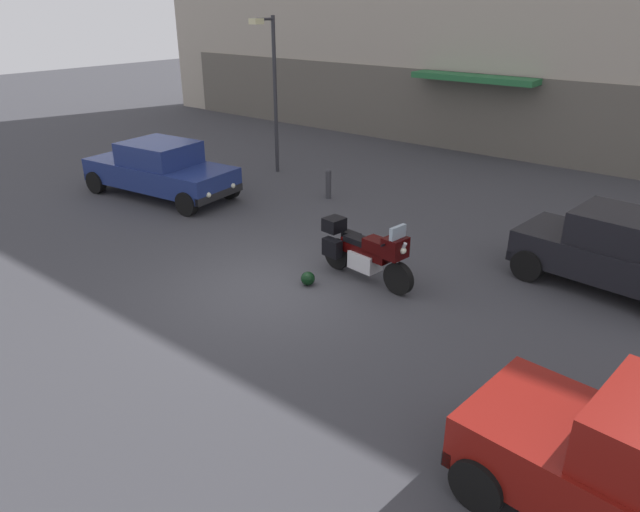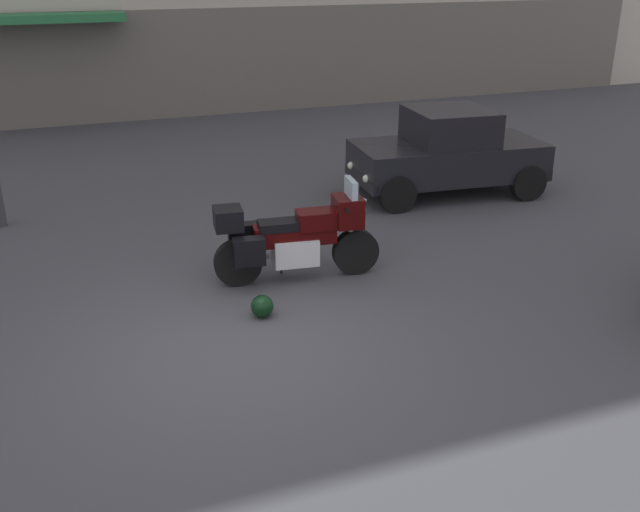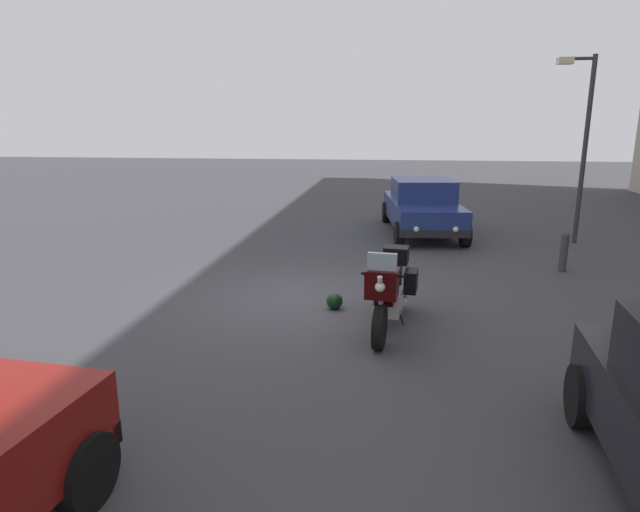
# 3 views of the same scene
# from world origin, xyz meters

# --- Properties ---
(ground_plane) EXTENTS (80.00, 80.00, 0.00)m
(ground_plane) POSITION_xyz_m (0.00, 0.00, 0.00)
(ground_plane) COLOR #38383D
(motorcycle) EXTENTS (2.26, 0.88, 1.36)m
(motorcycle) POSITION_xyz_m (1.22, 1.53, 0.62)
(motorcycle) COLOR black
(motorcycle) RESTS_ON ground
(helmet) EXTENTS (0.28, 0.28, 0.28)m
(helmet) POSITION_xyz_m (0.49, 0.63, 0.14)
(helmet) COLOR black
(helmet) RESTS_ON ground
(car_sedan_far) EXTENTS (4.70, 2.34, 1.56)m
(car_sedan_far) POSITION_xyz_m (-6.41, 2.42, 0.78)
(car_sedan_far) COLOR navy
(car_sedan_far) RESTS_ON ground
(streetlamp_curbside) EXTENTS (0.28, 0.94, 4.75)m
(streetlamp_curbside) POSITION_xyz_m (-5.61, 6.26, 2.89)
(streetlamp_curbside) COLOR #2D2D33
(streetlamp_curbside) RESTS_ON ground
(bollard_curbside) EXTENTS (0.16, 0.16, 0.86)m
(bollard_curbside) POSITION_xyz_m (-2.56, 5.21, 0.45)
(bollard_curbside) COLOR #333338
(bollard_curbside) RESTS_ON ground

